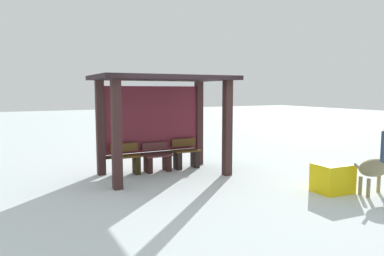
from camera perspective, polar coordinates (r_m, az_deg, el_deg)
ground_plane at (r=8.72m, az=-4.47°, el=-7.47°), size 60.00×60.00×0.00m
bus_shelter at (r=8.66m, az=-5.06°, el=4.20°), size 3.19×1.95×2.37m
bench_left_inside at (r=8.78m, az=-10.48°, el=-5.35°), size 0.71×0.36×0.75m
bench_center_inside at (r=9.05m, az=-5.56°, el=-5.07°), size 0.71×0.41×0.72m
bench_right_inside at (r=9.36m, az=-0.95°, el=-4.49°), size 0.71×0.36×0.76m
dog at (r=7.88m, az=27.49°, el=-5.68°), size 1.11×0.40×0.74m
grit_bin at (r=7.74m, az=21.52°, el=-7.43°), size 0.73×0.60×0.58m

